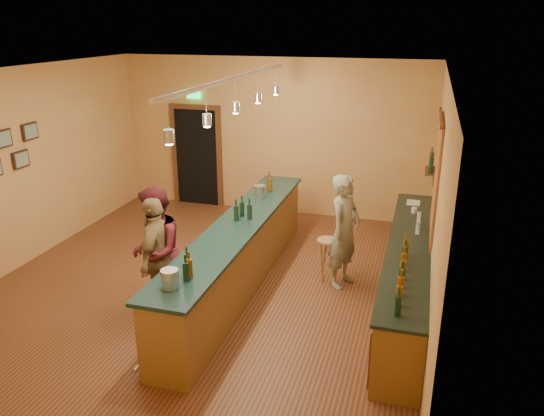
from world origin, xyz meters
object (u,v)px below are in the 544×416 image
(back_counter, at_px, (407,273))
(tasting_bar, at_px, (239,251))
(bar_stool, at_px, (327,248))
(customer_a, at_px, (156,251))
(customer_b, at_px, (157,256))
(bartender, at_px, (344,231))

(back_counter, height_order, tasting_bar, tasting_bar)
(back_counter, distance_m, tasting_bar, 2.48)
(back_counter, relative_size, bar_stool, 6.72)
(customer_a, distance_m, bar_stool, 2.64)
(back_counter, xyz_separation_m, customer_b, (-3.28, -1.19, 0.37))
(back_counter, height_order, customer_b, customer_b)
(customer_a, height_order, bar_stool, customer_a)
(back_counter, xyz_separation_m, customer_a, (-3.33, -1.13, 0.41))
(back_counter, distance_m, bartender, 1.11)
(back_counter, xyz_separation_m, bartender, (-0.97, 0.36, 0.39))
(tasting_bar, relative_size, bar_stool, 7.53)
(customer_b, bearing_deg, tasting_bar, 134.30)
(back_counter, bearing_deg, customer_b, -160.06)
(tasting_bar, distance_m, customer_b, 1.31)
(bar_stool, bearing_deg, customer_b, -141.22)
(customer_b, height_order, bar_stool, customer_b)
(bartender, height_order, customer_a, customer_a)
(customer_a, xyz_separation_m, customer_b, (0.05, -0.06, -0.05))
(tasting_bar, bearing_deg, back_counter, 4.19)
(customer_a, bearing_deg, back_counter, 88.23)
(bar_stool, bearing_deg, back_counter, -19.85)
(tasting_bar, xyz_separation_m, customer_b, (-0.81, -1.01, 0.25))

